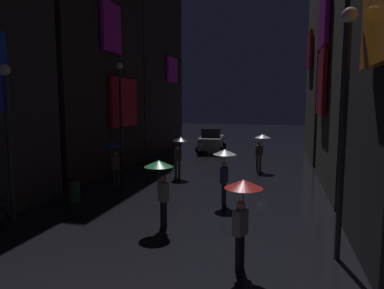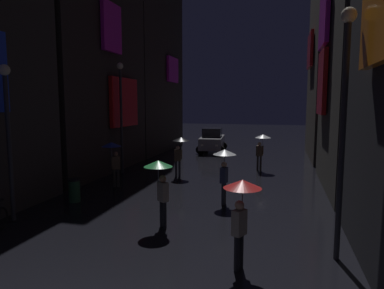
% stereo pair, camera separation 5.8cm
% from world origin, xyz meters
% --- Properties ---
extents(building_left_mid, '(4.25, 8.87, 14.01)m').
position_xyz_m(building_left_mid, '(-7.48, 13.43, 7.01)').
color(building_left_mid, '#2D2826').
rests_on(building_left_mid, ground).
extents(building_left_far, '(4.25, 8.93, 19.73)m').
position_xyz_m(building_left_far, '(-7.49, 22.47, 9.87)').
color(building_left_far, '#2D2826').
rests_on(building_left_far, ground).
extents(pedestrian_far_right_green, '(0.90, 0.90, 2.12)m').
position_xyz_m(pedestrian_far_right_green, '(-0.06, 5.95, 1.67)').
color(pedestrian_far_right_green, black).
rests_on(pedestrian_far_right_green, ground).
extents(pedestrian_near_crossing_black, '(0.90, 0.90, 2.12)m').
position_xyz_m(pedestrian_near_crossing_black, '(-1.60, 13.23, 1.67)').
color(pedestrian_near_crossing_black, '#2D2D38').
rests_on(pedestrian_near_crossing_black, ground).
extents(pedestrian_midstreet_left_clear, '(0.90, 0.90, 2.12)m').
position_xyz_m(pedestrian_midstreet_left_clear, '(2.48, 15.99, 1.67)').
color(pedestrian_midstreet_left_clear, '#38332D').
rests_on(pedestrian_midstreet_left_clear, ground).
extents(pedestrian_midstreet_centre_red, '(0.90, 0.90, 2.12)m').
position_xyz_m(pedestrian_midstreet_centre_red, '(2.72, 3.87, 1.67)').
color(pedestrian_midstreet_centre_red, black).
rests_on(pedestrian_midstreet_centre_red, ground).
extents(pedestrian_foreground_left_blue, '(0.90, 0.90, 2.12)m').
position_xyz_m(pedestrian_foreground_left_blue, '(-3.91, 10.20, 1.67)').
color(pedestrian_foreground_left_blue, '#38332D').
rests_on(pedestrian_foreground_left_blue, ground).
extents(pedestrian_foreground_right_clear, '(0.90, 0.90, 2.12)m').
position_xyz_m(pedestrian_foreground_right_clear, '(1.47, 8.97, 1.67)').
color(pedestrian_foreground_right_clear, '#2D2D38').
rests_on(pedestrian_foreground_right_clear, ground).
extents(car_distant, '(2.52, 4.27, 1.92)m').
position_xyz_m(car_distant, '(-1.84, 22.96, 0.93)').
color(car_distant, '#99999E').
rests_on(car_distant, ground).
extents(streetlamp_right_near, '(0.36, 0.36, 6.09)m').
position_xyz_m(streetlamp_right_near, '(5.00, 4.95, 3.76)').
color(streetlamp_right_near, '#2D2D33').
rests_on(streetlamp_right_near, ground).
extents(streetlamp_left_near, '(0.36, 0.36, 5.12)m').
position_xyz_m(streetlamp_left_near, '(-5.00, 5.25, 3.23)').
color(streetlamp_left_near, '#2D2D33').
rests_on(streetlamp_left_near, ground).
extents(streetlamp_left_far, '(0.36, 0.36, 6.07)m').
position_xyz_m(streetlamp_left_far, '(-5.00, 13.31, 3.75)').
color(streetlamp_left_far, '#2D2D33').
rests_on(streetlamp_left_far, ground).
extents(trash_bin, '(0.46, 0.46, 0.93)m').
position_xyz_m(trash_bin, '(-4.30, 7.68, 0.47)').
color(trash_bin, '#265933').
rests_on(trash_bin, ground).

